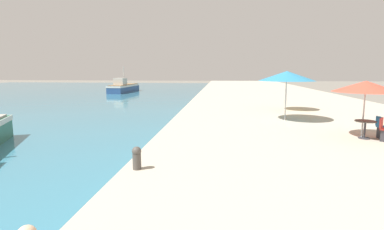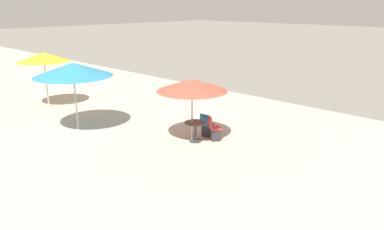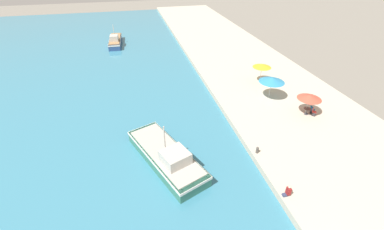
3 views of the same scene
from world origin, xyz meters
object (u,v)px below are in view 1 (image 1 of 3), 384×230
(cafe_table, at_px, (365,126))
(cafe_chair_left, at_px, (383,131))
(mooring_bollard, at_px, (137,157))
(cafe_umbrella_pink, at_px, (366,86))
(cafe_umbrella_white, at_px, (287,76))
(cafe_umbrella_striped, at_px, (287,75))
(fishing_boat_mid, at_px, (124,87))

(cafe_table, distance_m, cafe_chair_left, 0.75)
(cafe_chair_left, bearing_deg, mooring_bollard, -66.66)
(cafe_umbrella_pink, bearing_deg, cafe_umbrella_white, 117.70)
(cafe_table, bearing_deg, cafe_umbrella_white, 117.50)
(cafe_umbrella_pink, distance_m, cafe_umbrella_striped, 8.66)
(cafe_umbrella_pink, height_order, cafe_umbrella_white, cafe_umbrella_white)
(fishing_boat_mid, height_order, cafe_umbrella_pink, fishing_boat_mid)
(fishing_boat_mid, relative_size, cafe_table, 10.67)
(cafe_table, xyz_separation_m, mooring_bollard, (-8.16, -4.65, -0.18))
(cafe_umbrella_pink, relative_size, cafe_table, 3.19)
(fishing_boat_mid, height_order, cafe_umbrella_white, fishing_boat_mid)
(cafe_umbrella_white, distance_m, mooring_bollard, 10.97)
(mooring_bollard, bearing_deg, cafe_table, 29.67)
(cafe_umbrella_pink, distance_m, cafe_table, 1.59)
(fishing_boat_mid, bearing_deg, mooring_bollard, -68.56)
(cafe_umbrella_white, bearing_deg, cafe_umbrella_striped, 78.54)
(fishing_boat_mid, relative_size, cafe_umbrella_striped, 3.22)
(cafe_chair_left, xyz_separation_m, mooring_bollard, (-8.88, -4.71, 0.02))
(cafe_umbrella_white, relative_size, mooring_bollard, 4.66)
(mooring_bollard, bearing_deg, cafe_chair_left, 27.92)
(fishing_boat_mid, height_order, mooring_bollard, fishing_boat_mid)
(cafe_umbrella_striped, xyz_separation_m, cafe_chair_left, (2.12, -8.62, -2.11))
(cafe_umbrella_pink, height_order, mooring_bollard, cafe_umbrella_pink)
(cafe_umbrella_white, xyz_separation_m, mooring_bollard, (-5.88, -9.02, -2.10))
(cafe_umbrella_striped, relative_size, cafe_chair_left, 2.92)
(cafe_chair_left, bearing_deg, fishing_boat_mid, -150.84)
(cafe_table, relative_size, mooring_bollard, 1.22)
(fishing_boat_mid, distance_m, cafe_umbrella_striped, 30.87)
(cafe_umbrella_striped, distance_m, cafe_table, 8.99)
(cafe_umbrella_white, xyz_separation_m, cafe_chair_left, (3.00, -4.31, -2.12))
(cafe_umbrella_white, distance_m, cafe_chair_left, 5.66)
(cafe_umbrella_pink, distance_m, cafe_chair_left, 1.95)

